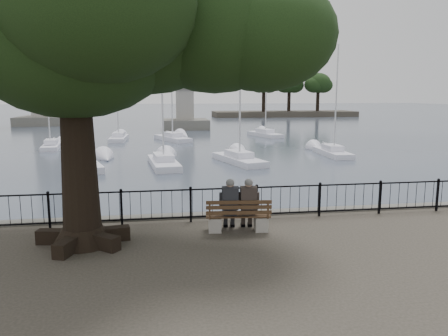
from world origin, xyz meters
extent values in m
cube|color=#56544F|center=(0.00, 3.00, -0.50)|extent=(200.00, 0.40, 1.20)
plane|color=#343D4B|center=(0.00, 103.00, -1.00)|extent=(260.00, 260.00, 0.00)
cube|color=black|center=(0.00, 2.50, 0.98)|extent=(22.00, 0.04, 0.04)
cube|color=black|center=(0.00, 2.50, 0.15)|extent=(22.00, 0.04, 0.04)
cube|color=gray|center=(-0.41, 1.50, 0.20)|extent=(0.39, 0.48, 0.40)
cube|color=gray|center=(0.87, 1.37, 0.20)|extent=(0.39, 0.48, 0.40)
cube|color=#3A2717|center=(0.23, 1.44, 0.44)|extent=(1.82, 0.67, 0.04)
cube|color=#3A2717|center=(0.20, 1.17, 0.74)|extent=(1.77, 0.22, 0.40)
cube|color=black|center=(0.01, 1.47, 0.56)|extent=(0.38, 0.33, 0.24)
cube|color=black|center=(-0.01, 1.36, 0.94)|extent=(0.46, 0.28, 0.59)
sphere|color=tan|center=(0.00, 1.40, 1.35)|extent=(0.23, 0.23, 0.23)
ellipsoid|color=slate|center=(0.00, 1.38, 1.39)|extent=(0.24, 0.24, 0.20)
cube|color=black|center=(0.03, 1.75, 0.22)|extent=(0.36, 0.46, 0.44)
cube|color=#2A2522|center=(0.51, 1.42, 0.56)|extent=(0.38, 0.33, 0.24)
cube|color=#2A2522|center=(0.50, 1.31, 0.94)|extent=(0.46, 0.28, 0.59)
sphere|color=tan|center=(0.50, 1.35, 1.35)|extent=(0.23, 0.23, 0.23)
ellipsoid|color=slate|center=(0.50, 1.32, 1.39)|extent=(0.24, 0.24, 0.20)
cube|color=#2A2522|center=(0.54, 1.70, 0.22)|extent=(0.36, 0.46, 0.44)
cone|color=black|center=(-3.86, 1.01, 0.22)|extent=(1.52, 1.52, 0.45)
cone|color=black|center=(-3.86, 1.01, 2.68)|extent=(0.98, 0.98, 5.37)
ellipsoid|color=black|center=(-3.86, 1.01, 5.19)|extent=(5.19, 5.19, 4.05)
ellipsoid|color=black|center=(-2.16, 1.36, 5.55)|extent=(4.65, 4.65, 3.63)
ellipsoid|color=black|center=(-0.46, 1.09, 5.37)|extent=(4.12, 4.12, 3.21)
ellipsoid|color=black|center=(0.71, 0.74, 5.19)|extent=(3.58, 3.58, 2.79)
ellipsoid|color=black|center=(-4.66, 2.62, 5.73)|extent=(4.12, 4.12, 3.21)
ellipsoid|color=black|center=(-3.05, -0.52, 5.55)|extent=(4.12, 4.12, 3.21)
ellipsoid|color=black|center=(-1.44, 2.26, 5.91)|extent=(3.94, 3.94, 3.07)
cube|color=#56544F|center=(-18.00, 62.00, -0.40)|extent=(9.52, 9.52, 1.40)
cone|color=gray|center=(-18.00, 62.00, 11.42)|extent=(6.09, 6.09, 22.85)
cube|color=#56544F|center=(2.00, 50.00, -0.40)|extent=(6.22, 6.22, 1.40)
cube|color=gray|center=(2.00, 50.00, 2.17)|extent=(2.28, 2.69, 4.15)
cube|color=#56544F|center=(2.00, 50.00, 4.40)|extent=(2.69, 3.10, 0.30)
cube|color=gray|center=(2.00, 50.31, 5.27)|extent=(1.35, 2.28, 1.45)
cube|color=gray|center=(2.00, 49.27, 6.00)|extent=(1.55, 1.04, 1.66)
sphere|color=gray|center=(2.00, 48.86, 7.14)|extent=(1.76, 1.76, 1.76)
cube|color=white|center=(-6.62, 19.01, -0.90)|extent=(3.20, 6.07, 0.65)
cube|color=white|center=(-6.62, 19.01, -0.40)|extent=(1.81, 2.62, 0.49)
cylinder|color=silver|center=(-6.62, 18.68, 4.47)|extent=(0.13, 0.13, 10.14)
cube|color=white|center=(-1.51, 18.85, -0.90)|extent=(2.19, 5.93, 0.64)
cube|color=white|center=(-1.51, 18.85, -0.40)|extent=(1.42, 2.47, 0.48)
cylinder|color=silver|center=(-1.51, 18.53, 5.53)|extent=(0.13, 0.13, 12.26)
cube|color=white|center=(3.70, 19.55, -0.90)|extent=(3.10, 6.06, 0.65)
cube|color=white|center=(3.70, 19.55, -0.40)|extent=(1.77, 2.61, 0.49)
cylinder|color=silver|center=(3.70, 19.23, 4.84)|extent=(0.13, 0.13, 10.89)
cube|color=white|center=(11.65, 22.10, -0.90)|extent=(1.65, 5.38, 0.59)
cube|color=white|center=(11.65, 22.10, -0.40)|extent=(1.15, 2.21, 0.45)
cylinder|color=silver|center=(11.65, 21.80, 3.41)|extent=(0.12, 0.12, 8.02)
cube|color=white|center=(-11.10, 30.00, -0.90)|extent=(1.91, 4.99, 0.54)
cube|color=white|center=(-11.10, 30.00, -0.40)|extent=(1.22, 2.09, 0.41)
cylinder|color=silver|center=(-11.10, 29.73, 4.55)|extent=(0.11, 0.11, 10.29)
cube|color=white|center=(-0.29, 34.94, -0.90)|extent=(3.82, 6.08, 0.66)
cube|color=white|center=(-0.29, 34.94, -0.40)|extent=(2.05, 2.68, 0.49)
cylinder|color=silver|center=(-0.29, 34.61, 4.80)|extent=(0.13, 0.13, 10.79)
cube|color=white|center=(10.20, 37.93, -0.90)|extent=(3.09, 5.90, 0.63)
cube|color=white|center=(10.20, 37.93, -0.40)|extent=(1.75, 2.54, 0.47)
cylinder|color=silver|center=(10.20, 37.61, 4.80)|extent=(0.13, 0.13, 10.81)
cube|color=white|center=(-5.77, 36.03, -0.90)|extent=(1.74, 5.53, 0.61)
cube|color=white|center=(-5.77, 36.03, -0.40)|extent=(1.20, 2.27, 0.46)
cylinder|color=silver|center=(-5.77, 35.73, 5.42)|extent=(0.12, 0.12, 12.05)
cube|color=#322E27|center=(25.00, 80.00, -0.50)|extent=(30.00, 8.00, 1.20)
cylinder|color=black|center=(20.00, 78.00, 2.00)|extent=(0.70, 0.70, 4.00)
ellipsoid|color=black|center=(20.00, 78.00, 6.00)|extent=(5.20, 5.20, 4.16)
cylinder|color=black|center=(26.00, 80.00, 2.00)|extent=(0.70, 0.70, 4.00)
ellipsoid|color=black|center=(26.00, 80.00, 6.00)|extent=(5.20, 5.20, 4.16)
cylinder|color=black|center=(32.00, 79.00, 2.00)|extent=(0.70, 0.70, 4.00)
ellipsoid|color=black|center=(32.00, 79.00, 6.00)|extent=(5.20, 5.20, 4.16)
camera|label=1|loc=(-1.96, -10.04, 3.77)|focal=35.00mm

